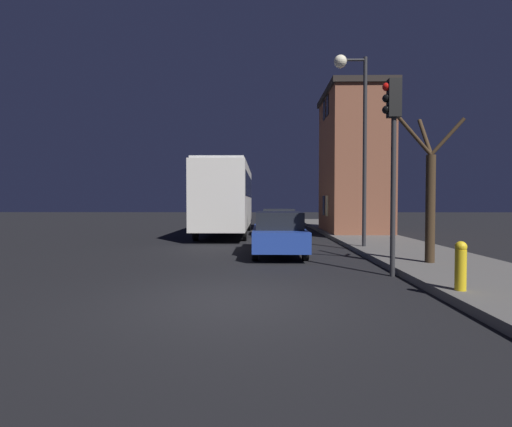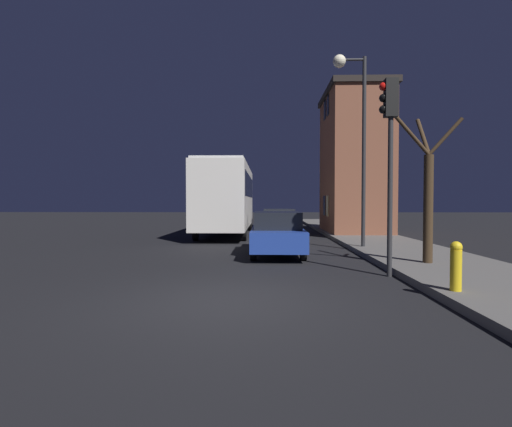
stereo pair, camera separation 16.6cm
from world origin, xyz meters
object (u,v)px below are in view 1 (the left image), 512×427
at_px(car_near_lane, 278,232).
at_px(car_mid_lane, 278,221).
at_px(bus, 226,194).
at_px(fire_hydrant, 461,265).
at_px(traffic_light, 392,136).
at_px(bare_tree, 430,195).
at_px(streetlamp, 354,112).

distance_m(car_near_lane, car_mid_lane, 7.75).
xyz_separation_m(bus, fire_hydrant, (5.57, -14.07, -1.57)).
distance_m(traffic_light, fire_hydrant, 3.58).
relative_size(bare_tree, car_near_lane, 0.83).
bearing_deg(bare_tree, car_mid_lane, 108.81).
bearing_deg(bare_tree, streetlamp, 106.68).
xyz_separation_m(traffic_light, car_mid_lane, (-2.25, 11.75, -2.59)).
distance_m(streetlamp, car_near_lane, 5.19).
height_order(bare_tree, car_near_lane, bare_tree).
bearing_deg(traffic_light, fire_hydrant, -76.81).
distance_m(bus, car_near_lane, 8.30).
xyz_separation_m(traffic_light, bus, (-5.04, 11.80, -1.14)).
relative_size(traffic_light, bus, 0.48).
bearing_deg(bus, car_mid_lane, -0.90).
distance_m(traffic_light, bus, 12.88).
relative_size(bare_tree, car_mid_lane, 0.94).
xyz_separation_m(traffic_light, bare_tree, (1.37, 1.12, -1.39)).
distance_m(bus, fire_hydrant, 15.21).
bearing_deg(fire_hydrant, streetlamp, 92.46).
xyz_separation_m(bus, car_near_lane, (2.49, -7.78, -1.47)).
height_order(car_near_lane, car_mid_lane, car_near_lane).
bearing_deg(bus, fire_hydrant, -68.41).
relative_size(bus, car_mid_lane, 2.32).
distance_m(traffic_light, bare_tree, 2.25).
distance_m(bus, car_mid_lane, 3.15).
bearing_deg(bare_tree, fire_hydrant, -103.88).
xyz_separation_m(traffic_light, car_near_lane, (-2.55, 4.01, -2.61)).
height_order(streetlamp, car_near_lane, streetlamp).
bearing_deg(bus, streetlamp, -52.44).
distance_m(bare_tree, car_mid_lane, 11.29).
bearing_deg(car_near_lane, bare_tree, -36.39).
distance_m(streetlamp, car_mid_lane, 8.40).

